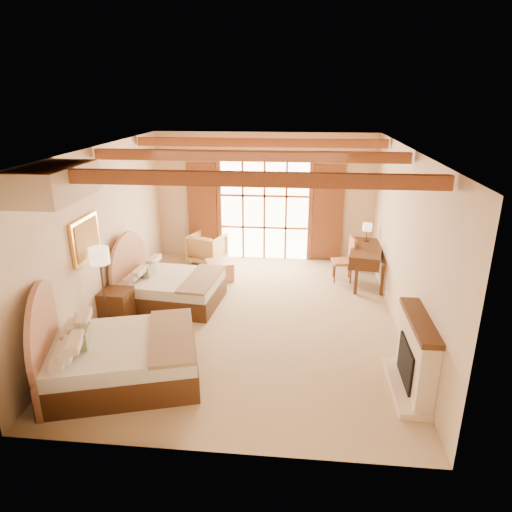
# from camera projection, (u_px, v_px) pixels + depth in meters

# --- Properties ---
(floor) EXTENTS (7.00, 7.00, 0.00)m
(floor) POSITION_uv_depth(u_px,v_px,m) (249.00, 318.00, 8.78)
(floor) COLOR tan
(floor) RESTS_ON ground
(wall_back) EXTENTS (5.50, 0.00, 5.50)m
(wall_back) POSITION_uv_depth(u_px,v_px,m) (265.00, 197.00, 11.52)
(wall_back) COLOR beige
(wall_back) RESTS_ON ground
(wall_left) EXTENTS (0.00, 7.00, 7.00)m
(wall_left) POSITION_uv_depth(u_px,v_px,m) (103.00, 234.00, 8.49)
(wall_left) COLOR beige
(wall_left) RESTS_ON ground
(wall_right) EXTENTS (0.00, 7.00, 7.00)m
(wall_right) POSITION_uv_depth(u_px,v_px,m) (405.00, 244.00, 7.98)
(wall_right) COLOR beige
(wall_right) RESTS_ON ground
(ceiling) EXTENTS (7.00, 7.00, 0.00)m
(ceiling) POSITION_uv_depth(u_px,v_px,m) (249.00, 149.00, 7.70)
(ceiling) COLOR #B57238
(ceiling) RESTS_ON ground
(ceiling_beams) EXTENTS (5.39, 4.60, 0.18)m
(ceiling_beams) POSITION_uv_depth(u_px,v_px,m) (249.00, 156.00, 7.74)
(ceiling_beams) COLOR brown
(ceiling_beams) RESTS_ON ceiling
(french_doors) EXTENTS (3.95, 0.08, 2.60)m
(french_doors) POSITION_uv_depth(u_px,v_px,m) (264.00, 211.00, 11.58)
(french_doors) COLOR white
(french_doors) RESTS_ON ground
(fireplace) EXTENTS (0.46, 1.40, 1.16)m
(fireplace) POSITION_uv_depth(u_px,v_px,m) (415.00, 359.00, 6.49)
(fireplace) COLOR beige
(fireplace) RESTS_ON ground
(painting) EXTENTS (0.06, 0.95, 0.75)m
(painting) POSITION_uv_depth(u_px,v_px,m) (86.00, 239.00, 7.74)
(painting) COLOR #F1A843
(painting) RESTS_ON wall_left
(canopy_valance) EXTENTS (0.70, 1.40, 0.45)m
(canopy_valance) POSITION_uv_depth(u_px,v_px,m) (55.00, 183.00, 6.13)
(canopy_valance) COLOR beige
(canopy_valance) RESTS_ON ceiling
(bed_near) EXTENTS (2.60, 2.17, 1.43)m
(bed_near) POSITION_uv_depth(u_px,v_px,m) (112.00, 353.00, 6.79)
(bed_near) COLOR #452611
(bed_near) RESTS_ON floor
(bed_far) EXTENTS (2.08, 1.65, 1.27)m
(bed_far) POSITION_uv_depth(u_px,v_px,m) (165.00, 285.00, 9.30)
(bed_far) COLOR #452611
(bed_far) RESTS_ON floor
(nightstand) EXTENTS (0.56, 0.56, 0.63)m
(nightstand) POSITION_uv_depth(u_px,v_px,m) (117.00, 306.00, 8.55)
(nightstand) COLOR #452611
(nightstand) RESTS_ON floor
(floor_lamp) EXTENTS (0.34, 0.34, 1.60)m
(floor_lamp) POSITION_uv_depth(u_px,v_px,m) (100.00, 261.00, 7.84)
(floor_lamp) COLOR #3E2D1F
(floor_lamp) RESTS_ON floor
(armchair) EXTENTS (1.02, 1.03, 0.75)m
(armchair) POSITION_uv_depth(u_px,v_px,m) (207.00, 248.00, 11.58)
(armchair) COLOR tan
(armchair) RESTS_ON floor
(ottoman) EXTENTS (0.75, 0.75, 0.42)m
(ottoman) POSITION_uv_depth(u_px,v_px,m) (220.00, 270.00, 10.58)
(ottoman) COLOR #AA7458
(ottoman) RESTS_ON floor
(desk) EXTENTS (0.92, 1.63, 0.83)m
(desk) POSITION_uv_depth(u_px,v_px,m) (365.00, 263.00, 10.33)
(desk) COLOR #452611
(desk) RESTS_ON floor
(desk_chair) EXTENTS (0.51, 0.51, 1.03)m
(desk_chair) POSITION_uv_depth(u_px,v_px,m) (343.00, 267.00, 10.46)
(desk_chair) COLOR #A76338
(desk_chair) RESTS_ON floor
(desk_lamp) EXTENTS (0.21, 0.21, 0.42)m
(desk_lamp) POSITION_uv_depth(u_px,v_px,m) (367.00, 228.00, 10.54)
(desk_lamp) COLOR #3E2D1F
(desk_lamp) RESTS_ON desk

